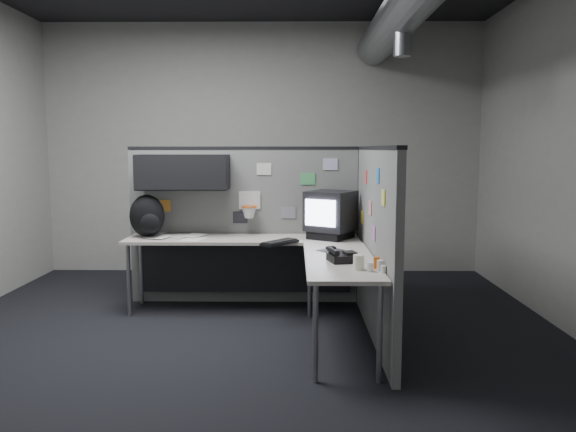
{
  "coord_description": "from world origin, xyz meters",
  "views": [
    {
      "loc": [
        0.42,
        -4.5,
        1.61
      ],
      "look_at": [
        0.36,
        0.35,
        1.02
      ],
      "focal_mm": 35.0,
      "sensor_mm": 36.0,
      "label": 1
    }
  ],
  "objects_px": {
    "monitor": "(331,214)",
    "backpack": "(147,217)",
    "desk": "(266,255)",
    "keyboard": "(280,242)",
    "phone": "(342,257)"
  },
  "relations": [
    {
      "from": "keyboard",
      "to": "phone",
      "type": "relative_size",
      "value": 1.53
    },
    {
      "from": "desk",
      "to": "backpack",
      "type": "distance_m",
      "value": 1.27
    },
    {
      "from": "desk",
      "to": "monitor",
      "type": "bearing_deg",
      "value": 23.3
    },
    {
      "from": "phone",
      "to": "backpack",
      "type": "bearing_deg",
      "value": 143.21
    },
    {
      "from": "keyboard",
      "to": "backpack",
      "type": "bearing_deg",
      "value": 158.66
    },
    {
      "from": "monitor",
      "to": "phone",
      "type": "height_order",
      "value": "monitor"
    },
    {
      "from": "desk",
      "to": "monitor",
      "type": "relative_size",
      "value": 4.13
    },
    {
      "from": "keyboard",
      "to": "backpack",
      "type": "height_order",
      "value": "backpack"
    },
    {
      "from": "monitor",
      "to": "backpack",
      "type": "height_order",
      "value": "monitor"
    },
    {
      "from": "backpack",
      "to": "phone",
      "type": "bearing_deg",
      "value": -38.88
    },
    {
      "from": "keyboard",
      "to": "phone",
      "type": "xyz_separation_m",
      "value": [
        0.51,
        -0.8,
        0.02
      ]
    },
    {
      "from": "keyboard",
      "to": "phone",
      "type": "distance_m",
      "value": 0.95
    },
    {
      "from": "monitor",
      "to": "backpack",
      "type": "xyz_separation_m",
      "value": [
        -1.82,
        0.03,
        -0.03
      ]
    },
    {
      "from": "keyboard",
      "to": "backpack",
      "type": "distance_m",
      "value": 1.39
    },
    {
      "from": "desk",
      "to": "phone",
      "type": "relative_size",
      "value": 8.96
    }
  ]
}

